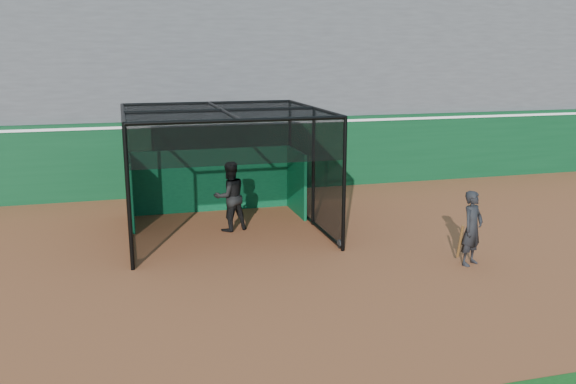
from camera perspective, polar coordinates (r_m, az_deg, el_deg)
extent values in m
plane|color=brown|center=(13.16, -0.64, -8.04)|extent=(120.00, 120.00, 0.00)
cube|color=#0A381A|center=(20.91, -6.62, 3.36)|extent=(50.00, 0.45, 2.50)
cube|color=white|center=(20.76, -6.70, 6.35)|extent=(50.00, 0.50, 0.08)
cube|color=#4C4C4F|center=(24.47, -8.22, 10.89)|extent=(50.00, 7.85, 7.75)
cube|color=#074625|center=(18.48, -7.15, 1.12)|extent=(4.84, 0.10, 1.90)
cylinder|color=black|center=(14.21, -14.35, -6.37)|extent=(0.08, 0.22, 0.22)
cylinder|color=black|center=(15.08, 4.89, -4.87)|extent=(0.08, 0.22, 0.22)
cylinder|color=black|center=(18.42, -14.69, -1.94)|extent=(0.08, 0.22, 0.22)
cylinder|color=black|center=(19.10, 0.34, -0.98)|extent=(0.08, 0.22, 0.22)
imported|color=black|center=(16.38, -5.48, -0.40)|extent=(1.09, 0.96, 1.89)
imported|color=black|center=(14.32, 16.85, -3.26)|extent=(0.74, 0.66, 1.71)
cylinder|color=#593819|center=(14.31, 15.82, -4.47)|extent=(0.14, 0.33, 0.84)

